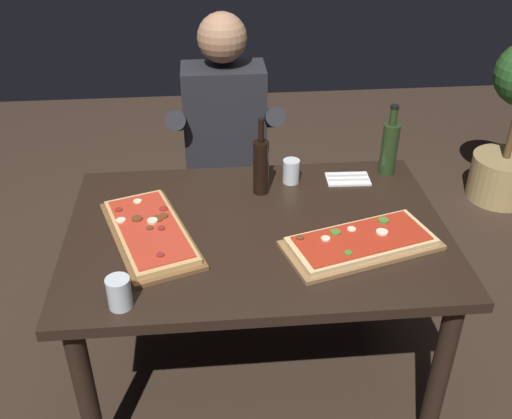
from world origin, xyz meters
name	(u,v)px	position (x,y,z in m)	size (l,w,h in m)	color
ground_plane	(257,368)	(0.00, 0.00, 0.00)	(6.40, 6.40, 0.00)	#38281E
dining_table	(257,249)	(0.00, 0.00, 0.64)	(1.40, 0.96, 0.74)	black
pizza_rectangular_front	(361,243)	(0.35, -0.15, 0.76)	(0.59, 0.39, 0.05)	olive
pizza_rectangular_left	(150,232)	(-0.39, -0.02, 0.76)	(0.41, 0.59, 0.05)	brown
wine_bottle_dark	(261,166)	(0.04, 0.26, 0.86)	(0.06, 0.06, 0.33)	black
oil_bottle_amber	(390,147)	(0.59, 0.37, 0.86)	(0.07, 0.07, 0.31)	#233819
tumbler_near_camera	(291,173)	(0.17, 0.33, 0.78)	(0.07, 0.07, 0.10)	silver
tumbler_far_side	(119,294)	(-0.46, -0.39, 0.79)	(0.08, 0.08, 0.11)	silver
napkin_cutlery_set	(348,179)	(0.41, 0.32, 0.74)	(0.18, 0.12, 0.01)	white
diner_chair	(226,176)	(-0.08, 0.86, 0.49)	(0.44, 0.44, 0.87)	black
seated_diner	(226,141)	(-0.08, 0.74, 0.74)	(0.53, 0.41, 1.33)	#23232D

